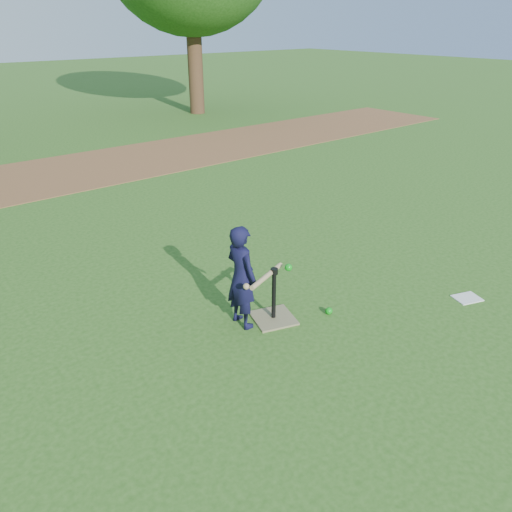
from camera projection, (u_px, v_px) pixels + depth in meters
ground at (309, 327)px, 5.29m from camera, size 80.00×80.00×0.00m
dirt_strip at (57, 174)px, 10.52m from camera, size 24.00×3.00×0.01m
child at (241, 277)px, 5.12m from camera, size 0.27×0.41×1.13m
wiffle_ball_ground at (329, 311)px, 5.51m from camera, size 0.08×0.08×0.08m
clipboard at (467, 298)px, 5.83m from camera, size 0.36×0.32×0.01m
batting_tee at (274, 310)px, 5.39m from camera, size 0.54×0.54×0.61m
swing_action at (269, 275)px, 5.11m from camera, size 0.63×0.26×0.11m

